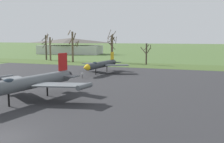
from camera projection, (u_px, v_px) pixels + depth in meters
ground_plane at (6, 138)px, 18.27m from camera, size 600.00×600.00×0.00m
asphalt_apron at (97, 92)px, 33.93m from camera, size 77.22×55.85×0.05m
grass_verge_strip at (149, 66)px, 65.63m from camera, size 137.22×12.00×0.06m
jet_fighter_front_right at (28, 83)px, 28.56m from camera, size 13.31×15.03×5.11m
jet_fighter_rear_center at (101, 65)px, 51.03m from camera, size 10.70×12.87×4.01m
info_placard_rear_center at (82, 75)px, 44.91m from camera, size 0.48×0.24×1.00m
bare_tree_far_left at (46, 47)px, 81.70m from camera, size 1.92×2.48×8.11m
bare_tree_left_of_center at (50, 47)px, 79.46m from camera, size 2.21×2.20×8.44m
bare_tree_center at (73, 45)px, 74.37m from camera, size 3.44×3.37×9.27m
bare_tree_right_of_center at (112, 47)px, 74.29m from camera, size 3.24×3.15×9.43m
bare_tree_far_right at (112, 47)px, 72.20m from camera, size 2.10×2.54×8.97m
bare_tree_backdrop_extra at (146, 53)px, 67.30m from camera, size 2.87×2.84×5.61m
visitor_building at (70, 46)px, 112.95m from camera, size 29.44×14.53×6.87m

